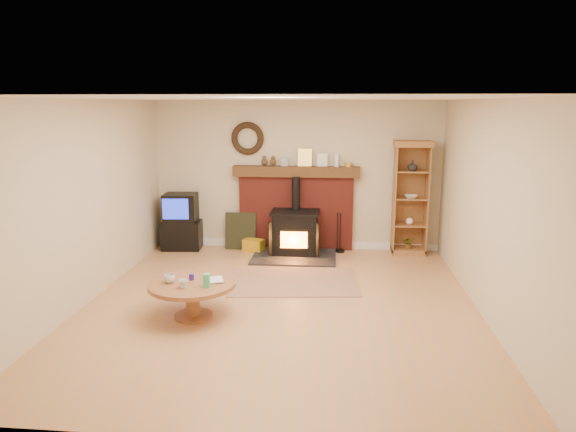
# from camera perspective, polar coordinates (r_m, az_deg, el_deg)

# --- Properties ---
(ground) EXTENTS (5.50, 5.50, 0.00)m
(ground) POSITION_cam_1_polar(r_m,az_deg,el_deg) (6.71, -0.91, -9.85)
(ground) COLOR tan
(ground) RESTS_ON ground
(room_shell) EXTENTS (5.02, 5.52, 2.61)m
(room_shell) POSITION_cam_1_polar(r_m,az_deg,el_deg) (6.36, -1.03, 4.94)
(room_shell) COLOR beige
(room_shell) RESTS_ON ground
(chimney_breast) EXTENTS (2.20, 0.22, 1.78)m
(chimney_breast) POSITION_cam_1_polar(r_m,az_deg,el_deg) (9.04, 0.90, 1.29)
(chimney_breast) COLOR maroon
(chimney_breast) RESTS_ON ground
(wood_stove) EXTENTS (1.40, 1.00, 1.32)m
(wood_stove) POSITION_cam_1_polar(r_m,az_deg,el_deg) (8.75, 0.79, -1.98)
(wood_stove) COLOR black
(wood_stove) RESTS_ON ground
(area_rug) EXTENTS (1.94, 1.43, 0.01)m
(area_rug) POSITION_cam_1_polar(r_m,az_deg,el_deg) (7.53, 0.60, -7.27)
(area_rug) COLOR brown
(area_rug) RESTS_ON ground
(tv_unit) EXTENTS (0.71, 0.53, 0.99)m
(tv_unit) POSITION_cam_1_polar(r_m,az_deg,el_deg) (9.29, -11.77, -0.72)
(tv_unit) COLOR black
(tv_unit) RESTS_ON ground
(curio_cabinet) EXTENTS (0.62, 0.45, 1.94)m
(curio_cabinet) POSITION_cam_1_polar(r_m,az_deg,el_deg) (8.96, 13.42, 1.97)
(curio_cabinet) COLOR brown
(curio_cabinet) RESTS_ON ground
(firelog_box) EXTENTS (0.40, 0.32, 0.22)m
(firelog_box) POSITION_cam_1_polar(r_m,az_deg,el_deg) (9.02, -3.83, -3.28)
(firelog_box) COLOR #DBE512
(firelog_box) RESTS_ON ground
(leaning_painting) EXTENTS (0.55, 0.15, 0.65)m
(leaning_painting) POSITION_cam_1_polar(r_m,az_deg,el_deg) (9.15, -5.29, -1.66)
(leaning_painting) COLOR black
(leaning_painting) RESTS_ON ground
(fire_tools) EXTENTS (0.16, 0.16, 0.70)m
(fire_tools) POSITION_cam_1_polar(r_m,az_deg,el_deg) (9.01, 5.75, -3.36)
(fire_tools) COLOR black
(fire_tools) RESTS_ON ground
(coffee_table) EXTENTS (1.06, 1.06, 0.61)m
(coffee_table) POSITION_cam_1_polar(r_m,az_deg,el_deg) (6.33, -10.61, -7.93)
(coffee_table) COLOR brown
(coffee_table) RESTS_ON ground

